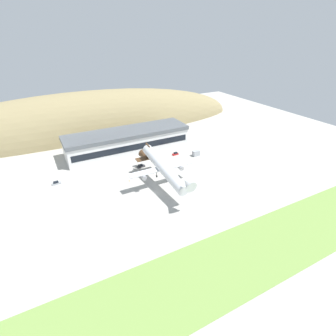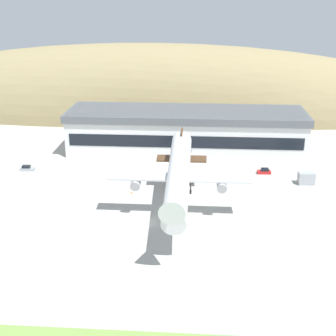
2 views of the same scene
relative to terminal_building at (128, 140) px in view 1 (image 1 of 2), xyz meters
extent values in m
plane|color=#ADAAA3|center=(-7.44, -52.76, -7.77)|extent=(346.46, 346.46, 0.00)
cube|color=#759947|center=(-7.44, -102.72, -7.73)|extent=(311.81, 26.82, 0.08)
ellipsoid|color=#8E7F56|center=(-17.56, 51.11, -7.77)|extent=(266.21, 54.13, 59.24)
cube|color=silver|center=(0.00, 0.02, -0.89)|extent=(76.28, 19.86, 13.74)
cube|color=#565B60|center=(0.00, 0.02, 4.78)|extent=(77.48, 21.06, 2.40)
cube|color=black|center=(0.00, -9.96, -1.58)|extent=(73.23, 0.16, 3.85)
cylinder|color=silver|center=(-0.17, -49.79, 3.03)|extent=(5.10, 38.57, 10.10)
cone|color=silver|center=(-0.17, -71.52, 5.92)|extent=(5.00, 6.23, 5.70)
cone|color=#4C331E|center=(-0.17, -27.55, 0.07)|extent=(5.00, 7.24, 5.83)
cube|color=#4C331E|center=(-0.17, -31.60, 4.57)|extent=(0.50, 5.60, 8.46)
cube|color=#4C331E|center=(-0.17, -31.34, 0.58)|extent=(13.27, 3.59, 0.83)
cube|color=silver|center=(-0.17, -47.89, 1.88)|extent=(33.40, 3.63, 0.92)
cylinder|color=#9E9EA3|center=(-10.19, -48.43, 0.41)|extent=(2.30, 3.87, 2.75)
cylinder|color=#9E9EA3|center=(9.85, -48.43, 0.41)|extent=(2.30, 3.87, 2.75)
cylinder|color=#2D2D2D|center=(-2.98, -47.89, -0.62)|extent=(0.28, 0.28, 2.20)
cylinder|color=#2D2D2D|center=(-2.98, -47.89, -1.72)|extent=(0.45, 1.10, 1.10)
cylinder|color=#2D2D2D|center=(2.63, -47.89, -0.62)|extent=(0.28, 0.28, 2.20)
cylinder|color=#2D2D2D|center=(2.63, -47.89, -1.72)|extent=(0.45, 1.10, 1.10)
cylinder|color=#2D2D2D|center=(-0.17, -63.05, 1.51)|extent=(0.22, 0.22, 1.98)
cylinder|color=#2D2D2D|center=(-0.17, -63.05, 0.52)|extent=(0.30, 0.82, 0.82)
cube|color=#B21E1E|center=(23.61, -19.40, -7.32)|extent=(4.00, 1.98, 0.89)
cube|color=black|center=(23.81, -19.38, -6.51)|extent=(2.23, 1.61, 0.73)
cube|color=#333338|center=(-1.69, -24.63, -7.32)|extent=(4.54, 1.87, 0.90)
cube|color=black|center=(-1.91, -24.63, -6.50)|extent=(2.51, 1.56, 0.74)
cube|color=#999EA3|center=(-46.61, -21.75, -7.33)|extent=(4.36, 1.94, 0.87)
cube|color=black|center=(-46.82, -21.76, -6.54)|extent=(2.42, 1.59, 0.71)
cube|color=silver|center=(37.52, -26.35, -6.49)|extent=(2.24, 2.64, 2.55)
cube|color=black|center=(38.59, -26.28, -6.03)|extent=(0.21, 2.14, 1.12)
cube|color=#999EA3|center=(34.25, -26.55, -6.09)|extent=(4.59, 2.79, 3.34)
cube|color=orange|center=(-13.23, -36.17, -7.75)|extent=(0.52, 0.52, 0.03)
cone|color=orange|center=(-13.23, -36.17, -7.46)|extent=(0.40, 0.40, 0.55)
camera|label=1|loc=(-50.15, -148.01, 61.22)|focal=28.00mm
camera|label=2|loc=(4.23, -148.61, 42.90)|focal=50.00mm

